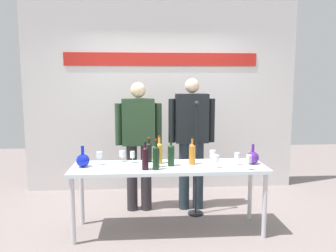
% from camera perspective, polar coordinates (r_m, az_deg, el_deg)
% --- Properties ---
extents(ground_plane, '(10.00, 10.00, 0.00)m').
position_cam_1_polar(ground_plane, '(4.03, 0.16, -17.57)').
color(ground_plane, gray).
extents(back_wall, '(4.25, 0.11, 3.00)m').
position_cam_1_polar(back_wall, '(5.24, -1.12, 5.32)').
color(back_wall, silver).
rests_on(back_wall, ground).
extents(display_table, '(2.19, 0.60, 0.77)m').
position_cam_1_polar(display_table, '(3.78, 0.16, -7.85)').
color(display_table, white).
rests_on(display_table, ground).
extents(decanter_blue_left, '(0.15, 0.15, 0.24)m').
position_cam_1_polar(decanter_blue_left, '(3.81, -14.48, -5.72)').
color(decanter_blue_left, '#1120BB').
rests_on(decanter_blue_left, display_table).
extents(decanter_blue_right, '(0.14, 0.14, 0.23)m').
position_cam_1_polar(decanter_blue_right, '(3.95, 14.40, -5.28)').
color(decanter_blue_right, '#512188').
rests_on(decanter_blue_right, display_table).
extents(presenter_left, '(0.61, 0.22, 1.71)m').
position_cam_1_polar(presenter_left, '(4.36, -5.08, -2.08)').
color(presenter_left, '#2E2A2E').
rests_on(presenter_left, ground).
extents(presenter_right, '(0.62, 0.22, 1.76)m').
position_cam_1_polar(presenter_right, '(4.40, 4.08, -1.56)').
color(presenter_right, '#233039').
rests_on(presenter_right, ground).
extents(wine_bottle_0, '(0.07, 0.07, 0.32)m').
position_cam_1_polar(wine_bottle_0, '(3.67, -2.05, -5.13)').
color(wine_bottle_0, black).
rests_on(wine_bottle_0, display_table).
extents(wine_bottle_1, '(0.07, 0.07, 0.34)m').
position_cam_1_polar(wine_bottle_1, '(3.57, -2.15, -5.36)').
color(wine_bottle_1, black).
rests_on(wine_bottle_1, display_table).
extents(wine_bottle_2, '(0.07, 0.07, 0.32)m').
position_cam_1_polar(wine_bottle_2, '(3.84, -1.51, -4.51)').
color(wine_bottle_2, gold).
rests_on(wine_bottle_2, display_table).
extents(wine_bottle_3, '(0.07, 0.07, 0.30)m').
position_cam_1_polar(wine_bottle_3, '(3.92, -3.32, -4.42)').
color(wine_bottle_3, black).
rests_on(wine_bottle_3, display_table).
extents(wine_bottle_4, '(0.07, 0.07, 0.32)m').
position_cam_1_polar(wine_bottle_4, '(3.80, 4.19, -4.70)').
color(wine_bottle_4, orange).
rests_on(wine_bottle_4, display_table).
extents(wine_bottle_5, '(0.07, 0.07, 0.31)m').
position_cam_1_polar(wine_bottle_5, '(3.58, -3.97, -5.44)').
color(wine_bottle_5, black).
rests_on(wine_bottle_5, display_table).
extents(wine_bottle_6, '(0.07, 0.07, 0.30)m').
position_cam_1_polar(wine_bottle_6, '(3.73, 0.53, -4.92)').
color(wine_bottle_6, '#16341C').
rests_on(wine_bottle_6, display_table).
extents(wine_glass_left_0, '(0.06, 0.06, 0.14)m').
position_cam_1_polar(wine_glass_left_0, '(3.90, -6.15, -4.98)').
color(wine_glass_left_0, white).
rests_on(wine_glass_left_0, display_table).
extents(wine_glass_left_1, '(0.07, 0.07, 0.15)m').
position_cam_1_polar(wine_glass_left_1, '(3.86, -11.75, -4.96)').
color(wine_glass_left_1, white).
rests_on(wine_glass_left_1, display_table).
extents(wine_glass_left_2, '(0.07, 0.07, 0.13)m').
position_cam_1_polar(wine_glass_left_2, '(3.97, -7.91, -4.81)').
color(wine_glass_left_2, white).
rests_on(wine_glass_left_2, display_table).
extents(wine_glass_right_0, '(0.07, 0.07, 0.15)m').
position_cam_1_polar(wine_glass_right_0, '(3.94, 7.71, -4.79)').
color(wine_glass_right_0, white).
rests_on(wine_glass_right_0, display_table).
extents(wine_glass_right_1, '(0.06, 0.06, 0.14)m').
position_cam_1_polar(wine_glass_right_1, '(3.70, 8.36, -5.68)').
color(wine_glass_right_1, white).
rests_on(wine_glass_right_1, display_table).
extents(wine_glass_right_2, '(0.06, 0.06, 0.16)m').
position_cam_1_polar(wine_glass_right_2, '(3.67, 13.81, -5.60)').
color(wine_glass_right_2, white).
rests_on(wine_glass_right_2, display_table).
extents(wine_glass_right_3, '(0.06, 0.06, 0.14)m').
position_cam_1_polar(wine_glass_right_3, '(3.87, 11.84, -5.13)').
color(wine_glass_right_3, white).
rests_on(wine_glass_right_3, display_table).
extents(microphone_stand, '(0.20, 0.20, 1.48)m').
position_cam_1_polar(microphone_stand, '(4.31, 4.85, -8.87)').
color(microphone_stand, black).
rests_on(microphone_stand, ground).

